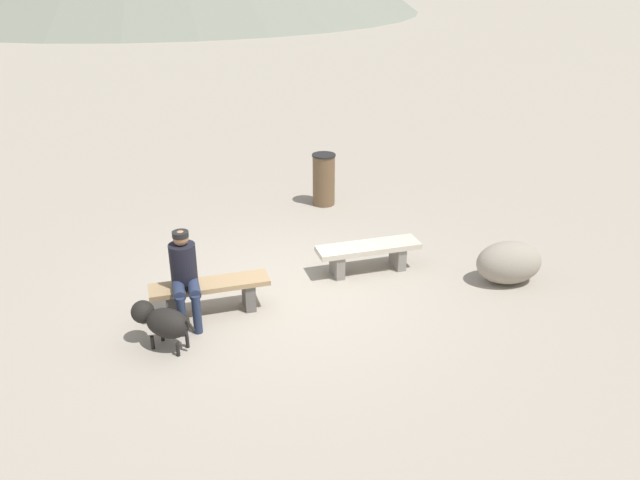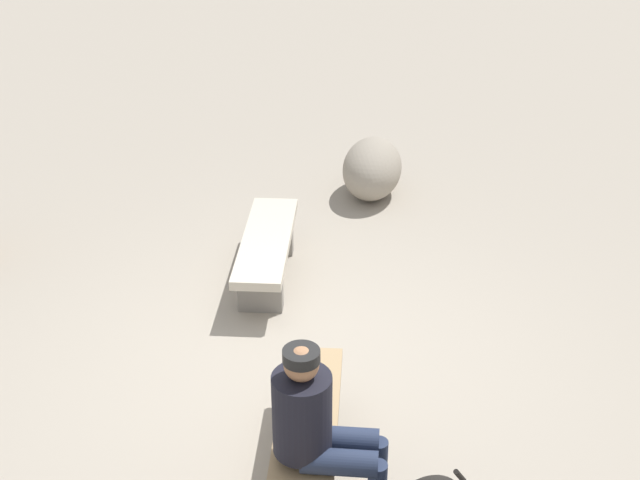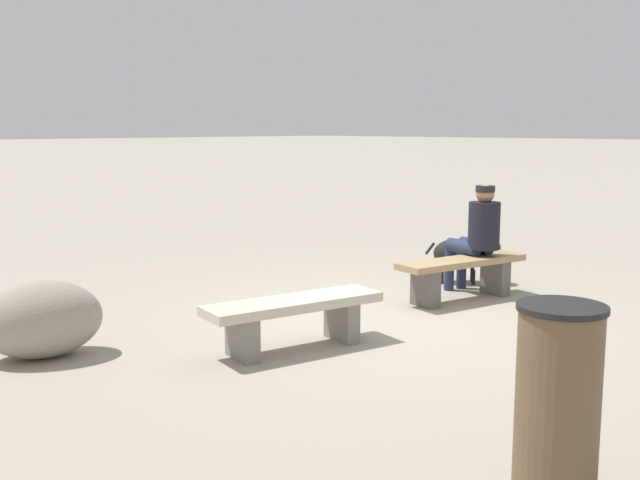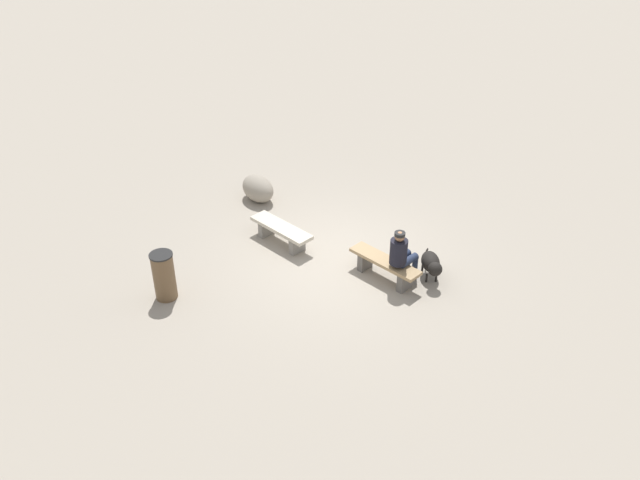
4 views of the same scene
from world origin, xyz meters
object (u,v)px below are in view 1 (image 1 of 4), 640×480
at_px(bench_right, 210,292).
at_px(boulder, 509,263).
at_px(dog, 162,321).
at_px(trash_bin, 324,179).
at_px(seated_person, 184,272).
at_px(bench_left, 368,253).

distance_m(bench_right, boulder, 4.19).
xyz_separation_m(dog, trash_bin, (-3.97, -3.19, 0.12)).
bearing_deg(dog, boulder, -136.54).
bearing_deg(seated_person, boulder, 178.11).
relative_size(dog, trash_bin, 0.78).
height_order(bench_right, trash_bin, trash_bin).
bearing_deg(seated_person, dog, 58.79).
xyz_separation_m(dog, boulder, (-4.77, 0.77, -0.05)).
distance_m(bench_left, bench_right, 2.44).
bearing_deg(bench_right, boulder, 174.99).
bearing_deg(bench_right, bench_left, -167.41).
bearing_deg(boulder, trash_bin, -78.59).
bearing_deg(bench_left, bench_right, 12.59).
distance_m(bench_right, seated_person, 0.50).
bearing_deg(boulder, seated_person, -15.68).
xyz_separation_m(bench_right, boulder, (-4.00, 1.24, -0.00)).
distance_m(bench_right, dog, 0.91).
relative_size(bench_left, seated_person, 1.31).
distance_m(dog, boulder, 4.83).
bearing_deg(trash_bin, bench_left, 74.28).
bearing_deg(dog, bench_left, -118.71).
relative_size(trash_bin, boulder, 1.03).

